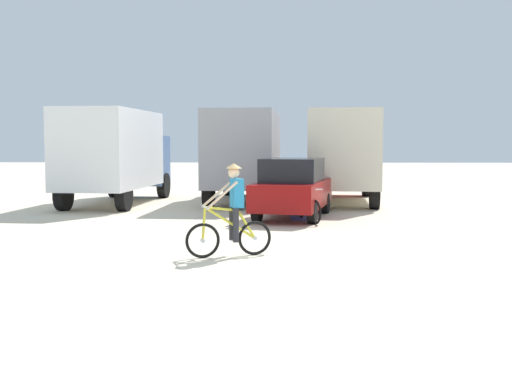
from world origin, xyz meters
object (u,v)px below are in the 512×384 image
at_px(box_truck_avon_van, 116,152).
at_px(supply_crate, 301,209).
at_px(sedan_parked, 293,188).
at_px(cyclist_orange_shirt, 232,213).
at_px(box_truck_cream_rv, 343,152).
at_px(bicycle_spare, 306,208).
at_px(box_truck_grey_hauler, 245,152).

xyz_separation_m(box_truck_avon_van, supply_crate, (6.48, -4.41, -1.56)).
xyz_separation_m(sedan_parked, cyclist_orange_shirt, (-1.40, -6.32, -0.04)).
relative_size(box_truck_avon_van, sedan_parked, 1.54).
xyz_separation_m(box_truck_cream_rv, supply_crate, (-1.79, -5.32, -1.56)).
xyz_separation_m(box_truck_avon_van, box_truck_cream_rv, (8.27, 0.91, 0.00)).
relative_size(box_truck_avon_van, supply_crate, 11.07).
height_order(sedan_parked, bicycle_spare, sedan_parked).
xyz_separation_m(box_truck_avon_van, sedan_parked, (6.25, -3.88, -0.99)).
height_order(box_truck_cream_rv, sedan_parked, box_truck_cream_rv).
bearing_deg(cyclist_orange_shirt, supply_crate, 74.31).
distance_m(cyclist_orange_shirt, supply_crate, 6.04).
xyz_separation_m(sedan_parked, bicycle_spare, (0.34, -1.09, -0.48)).
bearing_deg(supply_crate, box_truck_grey_hauler, 108.82).
height_order(cyclist_orange_shirt, supply_crate, cyclist_orange_shirt).
height_order(box_truck_avon_van, sedan_parked, box_truck_avon_van).
bearing_deg(sedan_parked, box_truck_cream_rv, 67.16).
bearing_deg(cyclist_orange_shirt, box_truck_grey_hauler, 91.14).
relative_size(sedan_parked, cyclist_orange_shirt, 2.46).
bearing_deg(supply_crate, sedan_parked, 113.38).
height_order(box_truck_cream_rv, supply_crate, box_truck_cream_rv).
xyz_separation_m(box_truck_grey_hauler, cyclist_orange_shirt, (0.22, -11.23, -1.03)).
distance_m(box_truck_avon_van, sedan_parked, 7.43).
relative_size(box_truck_avon_van, box_truck_grey_hauler, 1.00).
relative_size(box_truck_grey_hauler, supply_crate, 11.02).
xyz_separation_m(box_truck_cream_rv, sedan_parked, (-2.02, -4.79, -0.99)).
distance_m(cyclist_orange_shirt, bicycle_spare, 5.52).
bearing_deg(cyclist_orange_shirt, box_truck_cream_rv, 72.89).
distance_m(box_truck_grey_hauler, sedan_parked, 5.27).
height_order(sedan_parked, cyclist_orange_shirt, cyclist_orange_shirt).
xyz_separation_m(box_truck_grey_hauler, bicycle_spare, (1.97, -6.00, -1.48)).
height_order(box_truck_avon_van, box_truck_cream_rv, same).
height_order(box_truck_grey_hauler, box_truck_cream_rv, same).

